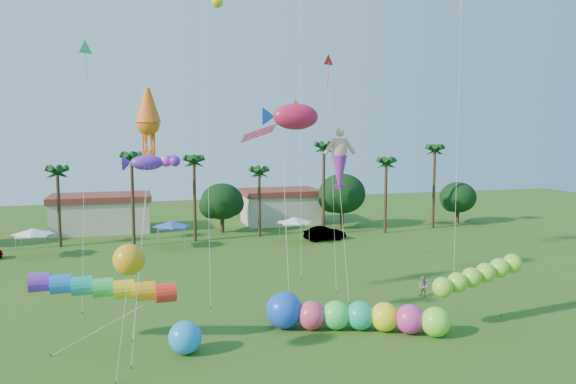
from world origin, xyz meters
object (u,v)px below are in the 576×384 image
object	(u,v)px
spectator_b	(423,287)
caterpillar_inflatable	(349,315)
blue_ball	(185,337)
car_b	(325,233)

from	to	relation	value
spectator_b	caterpillar_inflatable	bearing A→B (deg)	-87.88
spectator_b	blue_ball	world-z (taller)	blue_ball
caterpillar_inflatable	blue_ball	world-z (taller)	caterpillar_inflatable
car_b	spectator_b	world-z (taller)	car_b
spectator_b	caterpillar_inflatable	world-z (taller)	caterpillar_inflatable
car_b	blue_ball	world-z (taller)	blue_ball
caterpillar_inflatable	blue_ball	bearing A→B (deg)	-151.28
car_b	spectator_b	bearing A→B (deg)	171.78
spectator_b	blue_ball	bearing A→B (deg)	-102.35
car_b	spectator_b	distance (m)	23.66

